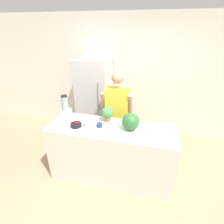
% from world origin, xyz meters
% --- Properties ---
extents(ground_plane, '(14.00, 14.00, 0.00)m').
position_xyz_m(ground_plane, '(0.00, 0.00, 0.00)').
color(ground_plane, tan).
extents(wall_back, '(8.00, 0.06, 2.60)m').
position_xyz_m(wall_back, '(0.00, 1.99, 1.30)').
color(wall_back, silver).
rests_on(wall_back, ground_plane).
extents(counter_island, '(1.94, 0.66, 0.94)m').
position_xyz_m(counter_island, '(0.00, 0.33, 0.47)').
color(counter_island, beige).
rests_on(counter_island, ground_plane).
extents(refrigerator, '(0.67, 0.71, 1.74)m').
position_xyz_m(refrigerator, '(-0.70, 1.59, 0.87)').
color(refrigerator, '#B7B7BC').
rests_on(refrigerator, ground_plane).
extents(person, '(0.56, 0.26, 1.64)m').
position_xyz_m(person, '(-0.06, 0.99, 0.84)').
color(person, '#4C608C').
rests_on(person, ground_plane).
extents(cutting_board, '(0.44, 0.26, 0.01)m').
position_xyz_m(cutting_board, '(0.28, 0.35, 0.95)').
color(cutting_board, white).
rests_on(cutting_board, counter_island).
extents(watermelon, '(0.25, 0.25, 0.25)m').
position_xyz_m(watermelon, '(0.28, 0.34, 1.08)').
color(watermelon, '#2D6B33').
rests_on(watermelon, cutting_board).
extents(bowl_cherries, '(0.17, 0.17, 0.10)m').
position_xyz_m(bowl_cherries, '(-0.53, 0.24, 0.98)').
color(bowl_cherries, black).
rests_on(bowl_cherries, counter_island).
extents(bowl_cream, '(0.13, 0.13, 0.13)m').
position_xyz_m(bowl_cream, '(-0.36, 0.29, 1.00)').
color(bowl_cream, beige).
rests_on(bowl_cream, counter_island).
extents(bowl_small_blue, '(0.09, 0.09, 0.06)m').
position_xyz_m(bowl_small_blue, '(-0.18, 0.31, 0.98)').
color(bowl_small_blue, navy).
rests_on(bowl_small_blue, counter_island).
extents(blender, '(0.15, 0.15, 0.37)m').
position_xyz_m(blender, '(-0.85, 0.53, 1.10)').
color(blender, '#B7B7BC').
rests_on(blender, counter_island).
extents(potted_plant, '(0.18, 0.18, 0.25)m').
position_xyz_m(potted_plant, '(-0.12, 0.52, 1.09)').
color(potted_plant, '#996647').
rests_on(potted_plant, counter_island).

